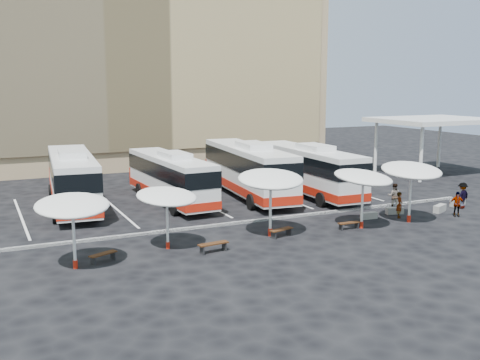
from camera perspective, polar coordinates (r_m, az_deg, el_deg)
name	(u,v)px	position (r m, az deg, el deg)	size (l,w,h in m)	color
ground	(246,225)	(33.59, 0.65, -4.62)	(120.00, 120.00, 0.00)	black
sandstone_building	(115,43)	(62.89, -12.54, 13.47)	(42.00, 18.25, 29.60)	#A2845E
service_canopy	(433,122)	(54.93, 18.98, 5.63)	(10.00, 8.00, 5.20)	white
curb_divider	(243,222)	(34.01, 0.28, -4.30)	(34.00, 0.25, 0.15)	black
bay_lines	(198,200)	(40.74, -4.29, -2.06)	(24.15, 12.00, 0.01)	white
bus_0	(72,178)	(39.61, -16.68, 0.24)	(3.87, 12.96, 4.05)	white
bus_1	(170,176)	(39.81, -7.10, 0.38)	(3.06, 11.76, 3.71)	white
bus_2	(248,168)	(41.66, 0.81, 1.20)	(4.08, 13.33, 4.16)	white
bus_3	(308,169)	(42.57, 6.89, 1.16)	(3.21, 12.51, 3.95)	white
sunshade_0	(72,206)	(26.31, -16.67, -2.52)	(3.53, 3.57, 3.46)	white
sunshade_1	(167,197)	(28.53, -7.45, -1.70)	(3.83, 3.86, 3.20)	white
sunshade_2	(271,179)	(30.64, 3.13, 0.07)	(4.35, 4.38, 3.76)	white
sunshade_3	(363,178)	(33.09, 12.41, 0.24)	(4.45, 4.47, 3.53)	white
sunshade_4	(411,171)	(35.27, 17.01, 0.92)	(4.21, 4.25, 3.74)	white
wood_bench_0	(103,255)	(27.56, -13.74, -7.44)	(1.44, 0.91, 0.43)	#331A0B
wood_bench_1	(213,245)	(28.28, -2.72, -6.63)	(1.63, 0.60, 0.49)	#331A0B
wood_bench_2	(281,231)	(31.07, 4.23, -5.17)	(1.56, 0.79, 0.46)	#331A0B
wood_bench_3	(349,224)	(33.20, 11.01, -4.41)	(1.37, 0.41, 0.42)	#331A0B
conc_bench_0	(369,216)	(36.03, 12.96, -3.55)	(1.07, 0.36, 0.40)	gray
conc_bench_1	(395,211)	(37.77, 15.43, -3.01)	(1.15, 0.38, 0.43)	gray
conc_bench_2	(440,208)	(39.24, 19.63, -2.73)	(1.25, 0.42, 0.47)	gray
conc_bench_3	(458,202)	(41.58, 21.23, -2.13)	(1.32, 0.44, 0.50)	gray
passenger_0	(400,205)	(36.64, 15.92, -2.45)	(0.60, 0.39, 1.65)	black
passenger_1	(394,196)	(39.31, 15.42, -1.57)	(0.83, 0.65, 1.70)	black
passenger_2	(457,204)	(38.18, 21.16, -2.30)	(0.94, 0.39, 1.60)	black
passenger_3	(462,196)	(40.72, 21.65, -1.48)	(1.15, 0.66, 1.78)	black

